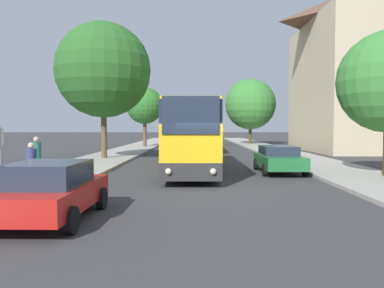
{
  "coord_description": "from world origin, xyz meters",
  "views": [
    {
      "loc": [
        -0.45,
        -15.02,
        2.35
      ],
      "look_at": [
        -0.71,
        8.2,
        1.29
      ],
      "focal_mm": 35.0,
      "sensor_mm": 36.0,
      "label": 1
    }
  ],
  "objects_px": {
    "parked_car_right_near": "(279,159)",
    "bus_middle": "(195,132)",
    "bus_rear": "(196,131)",
    "pedestrian_waiting_near": "(31,166)",
    "bus_stop_sign": "(0,151)",
    "tree_left_far": "(103,70)",
    "tree_right_near": "(250,104)",
    "bus_front": "(192,136)",
    "parked_car_left_curb": "(50,190)",
    "tree_left_near": "(145,106)",
    "pedestrian_waiting_far": "(37,158)"
  },
  "relations": [
    {
      "from": "bus_stop_sign",
      "to": "parked_car_right_near",
      "type": "bearing_deg",
      "value": 31.37
    },
    {
      "from": "bus_rear",
      "to": "tree_left_far",
      "type": "xyz_separation_m",
      "value": [
        -6.53,
        -23.41,
        4.6
      ]
    },
    {
      "from": "bus_front",
      "to": "bus_rear",
      "type": "distance_m",
      "value": 29.81
    },
    {
      "from": "bus_rear",
      "to": "tree_left_near",
      "type": "distance_m",
      "value": 9.91
    },
    {
      "from": "bus_rear",
      "to": "tree_left_near",
      "type": "xyz_separation_m",
      "value": [
        -5.83,
        -7.43,
        3.01
      ]
    },
    {
      "from": "parked_car_right_near",
      "to": "tree_right_near",
      "type": "distance_m",
      "value": 30.58
    },
    {
      "from": "pedestrian_waiting_far",
      "to": "tree_left_near",
      "type": "relative_size",
      "value": 0.27
    },
    {
      "from": "tree_left_near",
      "to": "bus_rear",
      "type": "bearing_deg",
      "value": 51.91
    },
    {
      "from": "bus_front",
      "to": "tree_right_near",
      "type": "xyz_separation_m",
      "value": [
        7.34,
        29.12,
        3.43
      ]
    },
    {
      "from": "bus_middle",
      "to": "bus_rear",
      "type": "height_order",
      "value": "bus_middle"
    },
    {
      "from": "bus_middle",
      "to": "parked_car_right_near",
      "type": "distance_m",
      "value": 16.68
    },
    {
      "from": "pedestrian_waiting_near",
      "to": "bus_front",
      "type": "bearing_deg",
      "value": 33.7
    },
    {
      "from": "parked_car_right_near",
      "to": "tree_left_far",
      "type": "xyz_separation_m",
      "value": [
        -10.78,
        7.37,
        5.61
      ]
    },
    {
      "from": "bus_stop_sign",
      "to": "pedestrian_waiting_far",
      "type": "bearing_deg",
      "value": 90.08
    },
    {
      "from": "bus_stop_sign",
      "to": "tree_left_near",
      "type": "distance_m",
      "value": 30.15
    },
    {
      "from": "parked_car_left_curb",
      "to": "tree_right_near",
      "type": "relative_size",
      "value": 0.48
    },
    {
      "from": "tree_right_near",
      "to": "bus_rear",
      "type": "bearing_deg",
      "value": 174.47
    },
    {
      "from": "bus_middle",
      "to": "parked_car_left_curb",
      "type": "relative_size",
      "value": 2.95
    },
    {
      "from": "parked_car_left_curb",
      "to": "parked_car_right_near",
      "type": "distance_m",
      "value": 12.6
    },
    {
      "from": "bus_front",
      "to": "tree_right_near",
      "type": "bearing_deg",
      "value": 75.43
    },
    {
      "from": "parked_car_left_curb",
      "to": "tree_left_near",
      "type": "height_order",
      "value": "tree_left_near"
    },
    {
      "from": "parked_car_right_near",
      "to": "pedestrian_waiting_near",
      "type": "bearing_deg",
      "value": 32.75
    },
    {
      "from": "bus_stop_sign",
      "to": "tree_left_far",
      "type": "relative_size",
      "value": 0.23
    },
    {
      "from": "pedestrian_waiting_near",
      "to": "pedestrian_waiting_far",
      "type": "xyz_separation_m",
      "value": [
        -0.93,
        2.59,
        0.08
      ]
    },
    {
      "from": "bus_middle",
      "to": "parked_car_left_curb",
      "type": "bearing_deg",
      "value": -96.96
    },
    {
      "from": "parked_car_left_curb",
      "to": "bus_rear",
      "type": "bearing_deg",
      "value": 85.63
    },
    {
      "from": "parked_car_left_curb",
      "to": "tree_right_near",
      "type": "height_order",
      "value": "tree_right_near"
    },
    {
      "from": "bus_stop_sign",
      "to": "tree_right_near",
      "type": "relative_size",
      "value": 0.26
    },
    {
      "from": "bus_front",
      "to": "tree_left_near",
      "type": "relative_size",
      "value": 1.8
    },
    {
      "from": "pedestrian_waiting_near",
      "to": "tree_left_near",
      "type": "bearing_deg",
      "value": 70.8
    },
    {
      "from": "parked_car_right_near",
      "to": "tree_left_near",
      "type": "xyz_separation_m",
      "value": [
        -10.08,
        23.35,
        4.03
      ]
    },
    {
      "from": "bus_stop_sign",
      "to": "bus_middle",
      "type": "bearing_deg",
      "value": 74.07
    },
    {
      "from": "pedestrian_waiting_far",
      "to": "tree_left_far",
      "type": "height_order",
      "value": "tree_left_far"
    },
    {
      "from": "bus_stop_sign",
      "to": "pedestrian_waiting_near",
      "type": "height_order",
      "value": "bus_stop_sign"
    },
    {
      "from": "pedestrian_waiting_far",
      "to": "tree_left_far",
      "type": "relative_size",
      "value": 0.19
    },
    {
      "from": "parked_car_left_curb",
      "to": "pedestrian_waiting_far",
      "type": "distance_m",
      "value": 6.81
    },
    {
      "from": "parked_car_right_near",
      "to": "pedestrian_waiting_far",
      "type": "relative_size",
      "value": 2.45
    },
    {
      "from": "bus_middle",
      "to": "bus_front",
      "type": "bearing_deg",
      "value": -89.62
    },
    {
      "from": "parked_car_left_curb",
      "to": "tree_left_near",
      "type": "bearing_deg",
      "value": 94.52
    },
    {
      "from": "bus_rear",
      "to": "pedestrian_waiting_near",
      "type": "height_order",
      "value": "bus_rear"
    },
    {
      "from": "parked_car_left_curb",
      "to": "bus_middle",
      "type": "bearing_deg",
      "value": 83.02
    },
    {
      "from": "bus_stop_sign",
      "to": "pedestrian_waiting_far",
      "type": "height_order",
      "value": "bus_stop_sign"
    },
    {
      "from": "parked_car_right_near",
      "to": "bus_stop_sign",
      "type": "distance_m",
      "value": 12.73
    },
    {
      "from": "pedestrian_waiting_near",
      "to": "tree_left_far",
      "type": "distance_m",
      "value": 14.71
    },
    {
      "from": "parked_car_right_near",
      "to": "pedestrian_waiting_near",
      "type": "distance_m",
      "value": 11.76
    },
    {
      "from": "parked_car_right_near",
      "to": "bus_rear",
      "type": "bearing_deg",
      "value": -81.81
    },
    {
      "from": "pedestrian_waiting_near",
      "to": "bus_middle",
      "type": "bearing_deg",
      "value": 56.56
    },
    {
      "from": "parked_car_left_curb",
      "to": "tree_left_far",
      "type": "xyz_separation_m",
      "value": [
        -2.9,
        17.21,
        5.57
      ]
    },
    {
      "from": "parked_car_right_near",
      "to": "bus_middle",
      "type": "bearing_deg",
      "value": -74.43
    },
    {
      "from": "bus_front",
      "to": "tree_left_far",
      "type": "distance_m",
      "value": 10.03
    }
  ]
}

